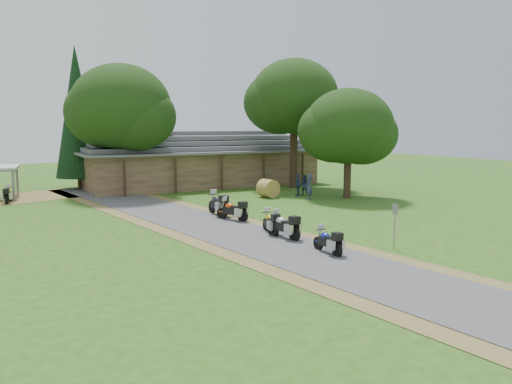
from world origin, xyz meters
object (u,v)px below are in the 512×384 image
lodge (201,158)px  motorcycle_row_b (283,225)px  motorcycle_carport_a (8,194)px  motorcycle_row_a (328,240)px  hay_bale (268,188)px  motorcycle_row_c (271,221)px  motorcycle_row_e (218,203)px  motorcycle_row_d (232,209)px

lodge → motorcycle_row_b: bearing=-102.6°
motorcycle_row_b → motorcycle_carport_a: bearing=20.0°
motorcycle_row_a → hay_bale: hay_bale is taller
motorcycle_row_c → motorcycle_row_e: size_ratio=0.83×
lodge → motorcycle_row_e: bearing=-108.8°
motorcycle_row_d → motorcycle_row_e: bearing=-25.8°
motorcycle_row_a → motorcycle_row_e: motorcycle_row_e is taller
lodge → motorcycle_row_e: lodge is taller
motorcycle_carport_a → hay_bale: bearing=-99.0°
motorcycle_row_a → motorcycle_row_b: motorcycle_row_b is taller
motorcycle_row_d → motorcycle_carport_a: motorcycle_row_d is taller
motorcycle_row_c → motorcycle_row_e: (-0.15, 5.95, 0.12)m
motorcycle_row_c → motorcycle_carport_a: motorcycle_row_c is taller
motorcycle_row_b → motorcycle_row_e: (-0.15, 7.16, 0.07)m
motorcycle_row_d → motorcycle_carport_a: 17.16m
hay_bale → motorcycle_carport_a: bearing=159.6°
lodge → motorcycle_row_e: (-5.08, -14.90, -1.72)m
motorcycle_row_b → hay_bale: hay_bale is taller
motorcycle_row_d → motorcycle_row_e: size_ratio=0.89×
motorcycle_row_e → motorcycle_carport_a: bearing=42.8°
lodge → motorcycle_row_b: lodge is taller
lodge → motorcycle_row_d: bearing=-106.8°
motorcycle_row_a → motorcycle_row_b: bearing=2.7°
lodge → motorcycle_carport_a: lodge is taller
motorcycle_row_d → motorcycle_row_e: motorcycle_row_e is taller
motorcycle_row_c → motorcycle_row_d: motorcycle_row_d is taller
motorcycle_row_c → motorcycle_row_d: (-0.16, 3.98, 0.04)m
lodge → motorcycle_row_c: size_ratio=12.06×
motorcycle_row_c → motorcycle_row_e: 5.95m
motorcycle_row_a → motorcycle_row_e: 10.46m
lodge → hay_bale: lodge is taller
motorcycle_row_d → motorcycle_row_a: bearing=156.2°
motorcycle_row_d → motorcycle_row_e: 1.97m
motorcycle_row_a → motorcycle_carport_a: bearing=27.4°
hay_bale → motorcycle_row_a: bearing=-111.6°
hay_bale → lodge: bearing=97.6°
motorcycle_row_a → hay_bale: size_ratio=1.24×
motorcycle_carport_a → motorcycle_row_e: bearing=-125.4°
motorcycle_carport_a → motorcycle_row_d: bearing=-129.9°
motorcycle_carport_a → lodge: bearing=-66.2°
motorcycle_row_a → motorcycle_row_d: (-0.27, 8.49, 0.07)m
motorcycle_carport_a → hay_bale: hay_bale is taller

